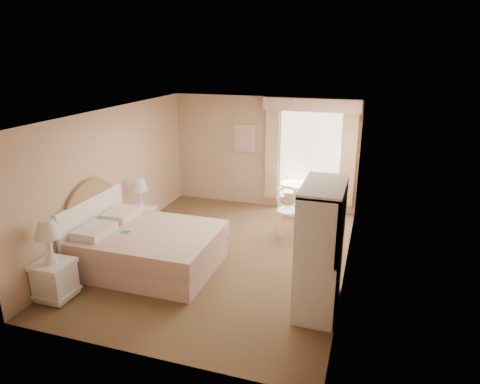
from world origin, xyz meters
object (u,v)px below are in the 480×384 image
(round_table, at_px, (295,194))
(cafe_chair, at_px, (288,206))
(nightstand_far, at_px, (141,213))
(nightstand_near, at_px, (53,270))
(armoire, at_px, (320,258))
(bed, at_px, (143,246))

(round_table, relative_size, cafe_chair, 0.76)
(nightstand_far, relative_size, round_table, 1.59)
(cafe_chair, bearing_deg, round_table, 71.64)
(nightstand_near, height_order, round_table, nightstand_near)
(nightstand_far, xyz_separation_m, armoire, (3.65, -1.50, 0.33))
(nightstand_near, bearing_deg, nightstand_far, 90.00)
(nightstand_near, height_order, cafe_chair, nightstand_near)
(nightstand_near, xyz_separation_m, armoire, (3.65, 0.95, 0.30))
(nightstand_far, distance_m, armoire, 3.96)
(nightstand_near, relative_size, armoire, 0.67)
(bed, distance_m, nightstand_near, 1.46)
(nightstand_far, xyz_separation_m, cafe_chair, (2.71, 0.97, 0.11))
(armoire, bearing_deg, cafe_chair, 111.03)
(bed, xyz_separation_m, armoire, (2.93, -0.31, 0.39))
(cafe_chair, bearing_deg, nightstand_near, -149.03)
(round_table, xyz_separation_m, cafe_chair, (0.04, -1.02, 0.07))
(nightstand_near, height_order, armoire, armoire)
(round_table, distance_m, cafe_chair, 1.03)
(bed, height_order, cafe_chair, bed)
(bed, distance_m, round_table, 3.72)
(bed, height_order, nightstand_far, bed)
(bed, distance_m, cafe_chair, 2.93)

